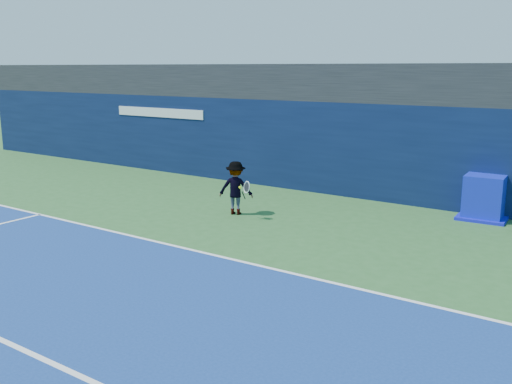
{
  "coord_description": "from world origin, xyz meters",
  "views": [
    {
      "loc": [
        8.9,
        -6.4,
        4.08
      ],
      "look_at": [
        0.92,
        5.2,
        1.0
      ],
      "focal_mm": 40.0,
      "sensor_mm": 36.0,
      "label": 1
    }
  ],
  "objects": [
    {
      "name": "tennis_player",
      "position": [
        -0.48,
        6.24,
        0.76
      ],
      "size": [
        1.29,
        0.9,
        1.51
      ],
      "color": "silver",
      "rests_on": "ground"
    },
    {
      "name": "stadium_band",
      "position": [
        0.0,
        11.5,
        3.6
      ],
      "size": [
        36.0,
        3.0,
        1.2
      ],
      "primitive_type": "cube",
      "color": "black",
      "rests_on": "back_wall_assembly"
    },
    {
      "name": "tennis_ball",
      "position": [
        -0.02,
        5.81,
        0.9
      ],
      "size": [
        0.07,
        0.07,
        0.07
      ],
      "color": "#B6D117",
      "rests_on": "ground"
    },
    {
      "name": "equipment_cart",
      "position": [
        5.43,
        9.73,
        0.56
      ],
      "size": [
        1.34,
        1.34,
        1.22
      ],
      "color": "#0C1AB5",
      "rests_on": "ground"
    },
    {
      "name": "back_wall_assembly",
      "position": [
        -0.0,
        10.5,
        1.5
      ],
      "size": [
        36.0,
        1.03,
        3.0
      ],
      "color": "#0A1637",
      "rests_on": "ground"
    },
    {
      "name": "baseline",
      "position": [
        0.0,
        3.0,
        0.01
      ],
      "size": [
        24.0,
        0.1,
        0.01
      ],
      "primitive_type": "cube",
      "color": "white",
      "rests_on": "ground"
    },
    {
      "name": "ground",
      "position": [
        0.0,
        0.0,
        0.0
      ],
      "size": [
        80.0,
        80.0,
        0.0
      ],
      "primitive_type": "plane",
      "color": "#2C5F2A",
      "rests_on": "ground"
    }
  ]
}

